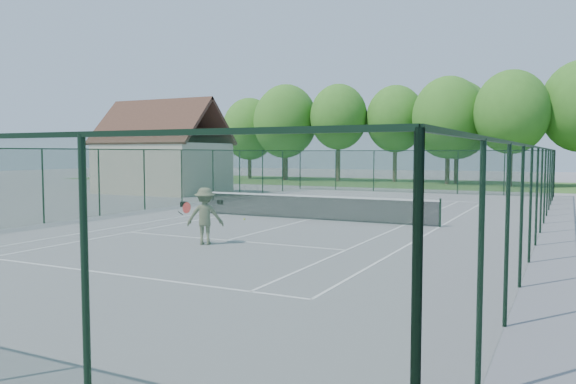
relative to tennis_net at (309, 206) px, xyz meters
The scene contains 10 objects.
ground 0.58m from the tennis_net, ahead, with size 140.00×140.00×0.00m, color gray.
grass_far 30.01m from the tennis_net, 90.00° to the left, with size 80.00×16.00×0.01m, color #406C2B.
court_lines 0.57m from the tennis_net, ahead, with size 11.05×23.85×0.01m.
tennis_net is the anchor object (origin of this frame).
fence_enclosure 0.98m from the tennis_net, ahead, with size 18.05×36.05×3.02m.
utility_building 19.04m from the tennis_net, 147.99° to the left, with size 8.60×6.27×6.63m.
tree_line_far 30.48m from the tennis_net, 90.00° to the left, with size 39.40×6.40×9.70m.
sports_bag_a 8.54m from the tennis_net, 165.28° to the left, with size 0.34×0.20×0.27m, color black.
sports_bag_b 8.46m from the tennis_net, 150.07° to the left, with size 0.31×0.19×0.24m, color black.
tennis_player 7.38m from the tennis_net, 91.38° to the right, with size 2.07×1.07×1.77m.
Camera 1 is at (9.88, -21.63, 2.84)m, focal length 35.00 mm.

